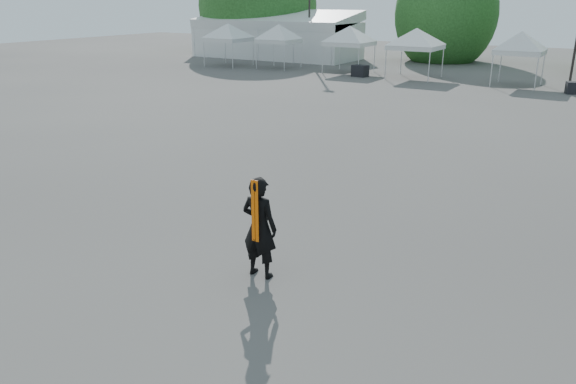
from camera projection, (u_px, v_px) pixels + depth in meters
The scene contains 12 objects.
ground at pixel (275, 239), 12.87m from camera, with size 120.00×120.00×0.00m, color #474442.
marquee at pixel (276, 36), 51.28m from camera, with size 15.00×6.25×4.23m.
tree_far_w at pixel (258, 6), 54.82m from camera, with size 4.80×4.80×7.30m.
tree_mid_w at pixel (446, 14), 47.86m from camera, with size 4.16×4.16×6.33m.
tent_a at pixel (228, 27), 44.70m from camera, with size 4.28×4.28×3.88m.
tent_b at pixel (279, 28), 43.17m from camera, with size 3.88×3.88×3.88m.
tent_c at pixel (350, 30), 40.66m from camera, with size 4.33×4.33×3.88m.
tent_d at pixel (417, 32), 37.68m from camera, with size 4.53×4.53×3.88m.
tent_e at pixel (522, 36), 34.27m from camera, with size 3.93×3.93×3.88m.
man at pixel (259, 227), 10.85m from camera, with size 0.75×0.50×2.05m.
crate_west at pixel (360, 71), 39.28m from camera, with size 1.02×0.80×0.80m, color black.
crate_mid at pixel (574, 88), 32.21m from camera, with size 0.88×0.68×0.68m, color black.
Camera 1 is at (6.35, -9.96, 5.22)m, focal length 35.00 mm.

